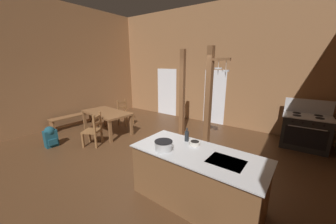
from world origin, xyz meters
The scene contains 17 objects.
ground_plane centered at (0.00, 0.00, -0.05)m, with size 8.96×7.82×0.10m, color #4C301C.
wall_back centered at (0.00, 3.58, 2.18)m, with size 8.96×0.14×4.36m, color #93663F.
wall_left centered at (-4.15, 0.00, 2.18)m, with size 0.14×7.82×4.36m, color #93663F.
glazed_door_back_left centered at (-1.84, 3.51, 1.02)m, with size 1.00×0.01×2.05m, color white.
glazed_panel_back_right centered at (0.41, 3.51, 1.02)m, with size 0.84×0.01×2.05m, color white.
kitchen_island centered at (1.84, -0.78, 0.46)m, with size 2.19×1.03×0.93m.
stove_range centered at (3.32, 2.88, 0.48)m, with size 1.17×0.86×1.32m.
support_post_with_pot_rack centered at (1.20, 1.11, 1.44)m, with size 0.58×0.21×2.71m.
support_post_center centered at (0.00, 1.78, 1.36)m, with size 0.14×0.14×2.71m.
dining_table centered at (-2.10, 0.42, 0.65)m, with size 1.78×1.06×0.74m.
ladderback_chair_near_window centered at (-2.30, 1.39, 0.45)m, with size 0.45×0.45×0.95m.
ladderback_chair_by_post centered at (-1.61, -0.41, 0.45)m, with size 0.60×0.60×0.95m.
bench_along_left_wall centered at (-3.66, 0.10, 0.31)m, with size 0.42×1.60×0.44m.
backpack centered at (-2.53, -1.18, 0.31)m, with size 0.32×0.34×0.60m.
stockpot_on_counter centered at (1.33, -1.02, 1.00)m, with size 0.37×0.30×0.15m.
mixing_bowl_on_counter centered at (1.67, -0.55, 0.96)m, with size 0.19×0.19×0.07m.
bottle_tall_on_counter centered at (1.47, -0.49, 1.03)m, with size 0.08×0.08×0.25m.
Camera 1 is at (3.04, -3.31, 2.34)m, focal length 20.09 mm.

